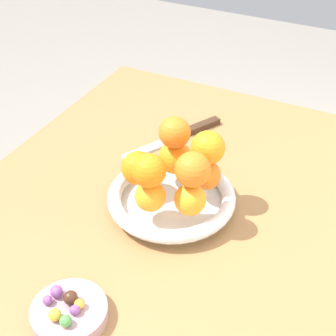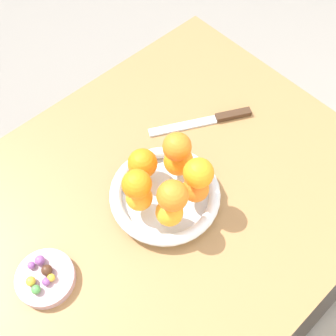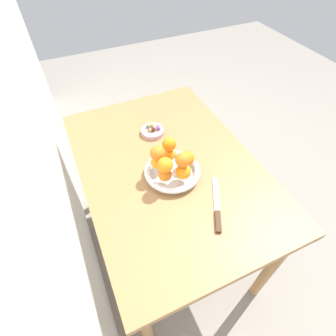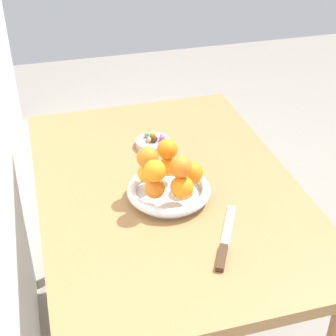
{
  "view_description": "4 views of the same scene",
  "coord_description": "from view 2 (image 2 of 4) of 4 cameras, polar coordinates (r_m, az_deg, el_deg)",
  "views": [
    {
      "loc": [
        0.59,
        0.33,
        1.39
      ],
      "look_at": [
        -0.08,
        -0.0,
        0.82
      ],
      "focal_mm": 55.0,
      "sensor_mm": 36.0,
      "label": 1
    },
    {
      "loc": [
        0.22,
        0.33,
        1.56
      ],
      "look_at": [
        -0.1,
        -0.01,
        0.8
      ],
      "focal_mm": 45.0,
      "sensor_mm": 36.0,
      "label": 2
    },
    {
      "loc": [
        -0.73,
        0.33,
        1.6
      ],
      "look_at": [
        -0.09,
        0.05,
        0.83
      ],
      "focal_mm": 28.0,
      "sensor_mm": 36.0,
      "label": 3
    },
    {
      "loc": [
        -1.21,
        0.33,
        1.62
      ],
      "look_at": [
        -0.03,
        0.0,
        0.82
      ],
      "focal_mm": 55.0,
      "sensor_mm": 36.0,
      "label": 4
    }
  ],
  "objects": [
    {
      "name": "candy_ball_1",
      "position": [
        0.87,
        -18.1,
        -14.37
      ],
      "size": [
        0.02,
        0.02,
        0.02
      ],
      "primitive_type": "sphere",
      "color": "gold",
      "rests_on": "candy_dish"
    },
    {
      "name": "orange_5",
      "position": [
        0.79,
        0.62,
        -3.77
      ],
      "size": [
        0.06,
        0.06,
        0.06
      ],
      "primitive_type": "sphere",
      "color": "orange",
      "rests_on": "orange_4"
    },
    {
      "name": "orange_3",
      "position": [
        0.86,
        -4.13,
        -3.8
      ],
      "size": [
        0.06,
        0.06,
        0.06
      ],
      "primitive_type": "sphere",
      "color": "orange",
      "rests_on": "fruit_bowl"
    },
    {
      "name": "candy_dish",
      "position": [
        0.88,
        -16.23,
        -14.14
      ],
      "size": [
        0.12,
        0.12,
        0.02
      ],
      "primitive_type": "cylinder",
      "color": "#B28C99",
      "rests_on": "dining_table"
    },
    {
      "name": "orange_7",
      "position": [
        0.84,
        1.23,
        2.91
      ],
      "size": [
        0.06,
        0.06,
        0.06
      ],
      "primitive_type": "sphere",
      "color": "orange",
      "rests_on": "orange_1"
    },
    {
      "name": "candy_ball_6",
      "position": [
        0.86,
        -16.29,
        -14.42
      ],
      "size": [
        0.02,
        0.02,
        0.02
      ],
      "primitive_type": "sphere",
      "color": "#8C4C99",
      "rests_on": "candy_dish"
    },
    {
      "name": "dining_table",
      "position": [
        1.0,
        -3.73,
        -8.46
      ],
      "size": [
        1.1,
        0.76,
        0.74
      ],
      "color": "#9E7042",
      "rests_on": "ground_plane"
    },
    {
      "name": "candy_ball_4",
      "position": [
        0.86,
        -17.35,
        -15.68
      ],
      "size": [
        0.02,
        0.02,
        0.02
      ],
      "primitive_type": "sphere",
      "color": "gold",
      "rests_on": "candy_dish"
    },
    {
      "name": "candy_ball_0",
      "position": [
        0.88,
        -16.98,
        -11.87
      ],
      "size": [
        0.02,
        0.02,
        0.02
      ],
      "primitive_type": "sphere",
      "color": "#8C4C99",
      "rests_on": "candy_dish"
    },
    {
      "name": "knife",
      "position": [
        1.05,
        5.65,
        6.48
      ],
      "size": [
        0.24,
        0.14,
        0.01
      ],
      "color": "#3F2819",
      "rests_on": "dining_table"
    },
    {
      "name": "candy_ball_5",
      "position": [
        0.88,
        -18.03,
        -12.42
      ],
      "size": [
        0.01,
        0.01,
        0.01
      ],
      "primitive_type": "sphere",
      "color": "#8C4C99",
      "rests_on": "candy_dish"
    },
    {
      "name": "ground_plane",
      "position": [
        1.61,
        -2.39,
        -17.68
      ],
      "size": [
        6.0,
        6.0,
        0.0
      ],
      "primitive_type": "plane",
      "color": "gray"
    },
    {
      "name": "candy_ball_7",
      "position": [
        0.86,
        -17.28,
        -15.67
      ],
      "size": [
        0.02,
        0.02,
        0.02
      ],
      "primitive_type": "sphere",
      "color": "#4C9947",
      "rests_on": "candy_dish"
    },
    {
      "name": "orange_1",
      "position": [
        0.89,
        1.43,
        0.98
      ],
      "size": [
        0.06,
        0.06,
        0.06
      ],
      "primitive_type": "sphere",
      "color": "orange",
      "rests_on": "fruit_bowl"
    },
    {
      "name": "orange_4",
      "position": [
        0.84,
        0.19,
        -6.04
      ],
      "size": [
        0.06,
        0.06,
        0.06
      ],
      "primitive_type": "sphere",
      "color": "orange",
      "rests_on": "fruit_bowl"
    },
    {
      "name": "fruit_bowl",
      "position": [
        0.91,
        -0.42,
        -3.66
      ],
      "size": [
        0.24,
        0.24,
        0.04
      ],
      "color": "silver",
      "rests_on": "dining_table"
    },
    {
      "name": "orange_8",
      "position": [
        0.81,
        -4.22,
        -2.22
      ],
      "size": [
        0.06,
        0.06,
        0.06
      ],
      "primitive_type": "sphere",
      "color": "orange",
      "rests_on": "orange_3"
    },
    {
      "name": "orange_6",
      "position": [
        0.82,
        4.15,
        -0.69
      ],
      "size": [
        0.06,
        0.06,
        0.06
      ],
      "primitive_type": "sphere",
      "color": "orange",
      "rests_on": "orange_0"
    },
    {
      "name": "candy_ball_3",
      "position": [
        0.86,
        -15.49,
        -14.18
      ],
      "size": [
        0.02,
        0.02,
        0.02
      ],
      "primitive_type": "sphere",
      "color": "gold",
      "rests_on": "candy_dish"
    },
    {
      "name": "orange_0",
      "position": [
        0.87,
        3.75,
        -2.82
      ],
      "size": [
        0.06,
        0.06,
        0.06
      ],
      "primitive_type": "sphere",
      "color": "orange",
      "rests_on": "fruit_bowl"
    },
    {
      "name": "orange_2",
      "position": [
        0.89,
        -3.47,
        0.63
      ],
      "size": [
        0.06,
        0.06,
        0.06
      ],
      "primitive_type": "sphere",
      "color": "orange",
      "rests_on": "fruit_bowl"
    },
    {
      "name": "candy_ball_2",
      "position": [
        0.86,
        -16.09,
        -13.15
      ],
      "size": [
        0.02,
        0.02,
        0.02
      ],
      "primitive_type": "sphere",
      "color": "#472819",
      "rests_on": "candy_dish"
    }
  ]
}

